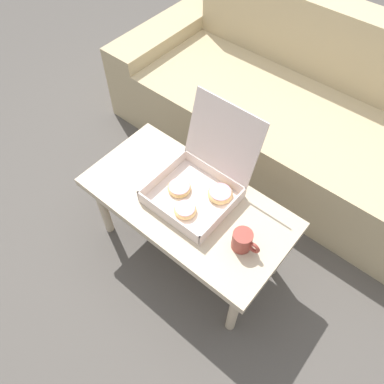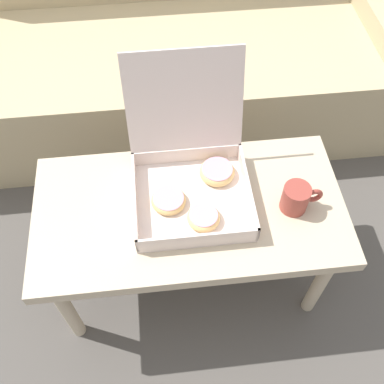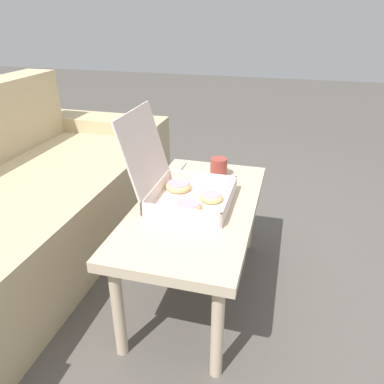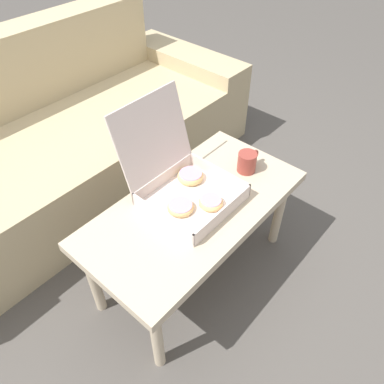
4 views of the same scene
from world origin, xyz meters
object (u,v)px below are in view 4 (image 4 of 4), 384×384
Objects in this scene: coffee_table at (194,214)px; pastry_box at (183,182)px; coffee_mug at (247,162)px; couch at (62,144)px.

coffee_table is 2.31× the size of pastry_box.
couch is at bearing 107.48° from coffee_mug.
couch is 17.80× the size of coffee_mug.
couch and pastry_box have the same top height.
coffee_table is at bearing -103.92° from pastry_box.
coffee_table is 7.71× the size of coffee_mug.
coffee_mug is at bearing -72.52° from couch.
coffee_table is at bearing -90.00° from couch.
coffee_table is 0.14m from pastry_box.
pastry_box is (0.02, 0.07, 0.12)m from coffee_table.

